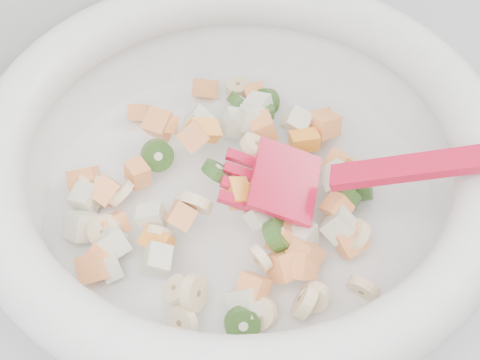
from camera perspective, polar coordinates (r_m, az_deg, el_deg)
mixing_bowl at (r=0.58m, az=0.01°, el=0.89°), size 0.42×0.42×0.16m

